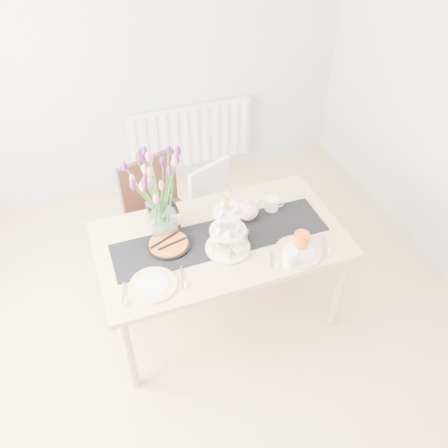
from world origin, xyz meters
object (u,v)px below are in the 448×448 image
object	(u,v)px
radiator	(191,136)
dining_table	(221,246)
mug_grey	(241,236)
plate_left	(153,285)
teapot	(248,210)
chair_brown	(159,209)
cream_jug	(272,204)
tart_tin	(169,245)
tulip_vase	(160,184)
cake_stand	(228,235)
mug_white	(290,258)
plate_right	(298,252)
mug_orange	(301,240)
chair_white	(218,206)

from	to	relation	value
radiator	dining_table	size ratio (longest dim) A/B	0.75
mug_grey	plate_left	size ratio (longest dim) A/B	0.35
dining_table	teapot	bearing A→B (deg)	26.40
chair_brown	cream_jug	bearing A→B (deg)	-54.00
dining_table	plate_left	size ratio (longest dim) A/B	5.72
tart_tin	tulip_vase	bearing A→B (deg)	84.23
cake_stand	mug_grey	world-z (taller)	cake_stand
teapot	mug_white	world-z (taller)	teapot
dining_table	tulip_vase	bearing A→B (deg)	147.08
radiator	cream_jug	distance (m)	1.64
teapot	mug_grey	distance (m)	0.23
dining_table	plate_right	size ratio (longest dim) A/B	5.39
mug_white	mug_orange	xyz separation A→B (m)	(0.13, 0.11, 0.00)
radiator	cream_jug	size ratio (longest dim) A/B	12.43
chair_white	mug_grey	world-z (taller)	mug_grey
chair_brown	cream_jug	size ratio (longest dim) A/B	9.77
chair_brown	teapot	size ratio (longest dim) A/B	3.96
dining_table	cream_jug	bearing A→B (deg)	19.29
tulip_vase	tart_tin	distance (m)	0.39
radiator	mug_orange	distance (m)	2.04
mug_grey	tart_tin	bearing A→B (deg)	140.31
chair_brown	cream_jug	distance (m)	0.89
chair_brown	cream_jug	world-z (taller)	chair_brown
chair_brown	mug_orange	xyz separation A→B (m)	(0.71, -0.91, 0.25)
cake_stand	plate_right	xyz separation A→B (m)	(0.40, -0.18, -0.11)
tulip_vase	mug_orange	size ratio (longest dim) A/B	6.03
tart_tin	mug_orange	bearing A→B (deg)	-20.25
chair_brown	tart_tin	bearing A→B (deg)	-114.68
cream_jug	mug_orange	size ratio (longest dim) A/B	0.86
chair_white	cream_jug	bearing A→B (deg)	-88.95
tart_tin	mug_grey	xyz separation A→B (m)	(0.45, -0.12, 0.03)
mug_orange	plate_left	size ratio (longest dim) A/B	0.40
chair_brown	mug_white	distance (m)	1.19
teapot	dining_table	bearing A→B (deg)	-171.61
radiator	plate_left	distance (m)	2.19
cake_stand	cream_jug	xyz separation A→B (m)	(0.42, 0.26, -0.07)
dining_table	mug_orange	bearing A→B (deg)	-29.38
dining_table	cream_jug	world-z (taller)	cream_jug
dining_table	mug_orange	xyz separation A→B (m)	(0.45, -0.25, 0.13)
teapot	mug_white	distance (m)	0.48
cream_jug	mug_grey	size ratio (longest dim) A/B	0.99
cake_stand	tulip_vase	bearing A→B (deg)	135.73
cake_stand	cream_jug	bearing A→B (deg)	31.98
cream_jug	plate_right	world-z (taller)	cream_jug
chair_white	tulip_vase	size ratio (longest dim) A/B	1.18
chair_brown	chair_white	world-z (taller)	chair_brown
radiator	teapot	distance (m)	1.68
chair_white	plate_right	world-z (taller)	chair_white
cake_stand	cream_jug	world-z (taller)	cake_stand
cake_stand	dining_table	bearing A→B (deg)	94.01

